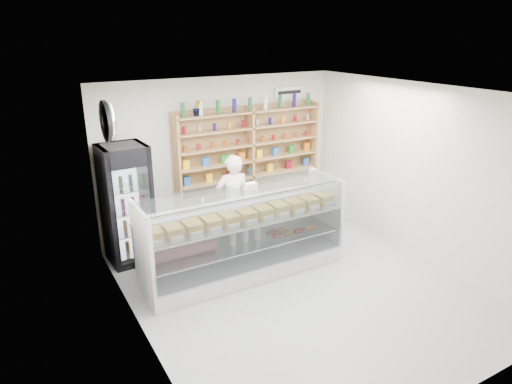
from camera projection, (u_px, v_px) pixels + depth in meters
room at (302, 198)px, 6.14m from camera, size 5.00×5.00×5.00m
display_counter at (243, 250)px, 6.95m from camera, size 3.11×0.93×1.36m
shop_worker at (233, 201)px, 7.67m from camera, size 0.64×0.47×1.62m
drinks_cooler at (127, 204)px, 7.13m from camera, size 0.72×0.70×1.91m
wall_shelving at (250, 144)px, 8.22m from camera, size 2.84×0.28×1.33m
potted_plant at (197, 108)px, 7.51m from camera, size 0.18×0.16×0.27m
security_mirror at (109, 121)px, 5.76m from camera, size 0.15×0.50×0.50m
wall_sign at (289, 92)px, 8.47m from camera, size 0.62×0.03×0.20m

